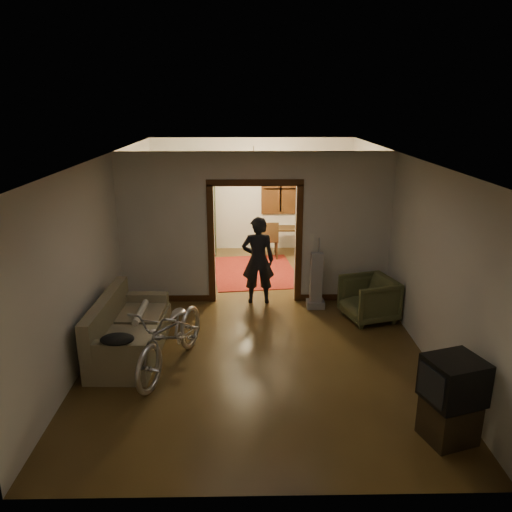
{
  "coord_description": "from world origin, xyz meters",
  "views": [
    {
      "loc": [
        -0.14,
        -8.16,
        3.65
      ],
      "look_at": [
        0.0,
        -0.3,
        1.2
      ],
      "focal_mm": 35.0,
      "sensor_mm": 36.0,
      "label": 1
    }
  ],
  "objects_px": {
    "locker": "(195,215)",
    "desk": "(293,241)",
    "bicycle": "(172,335)",
    "armchair": "(369,299)",
    "sofa": "(130,326)",
    "person": "(258,260)"
  },
  "relations": [
    {
      "from": "locker",
      "to": "person",
      "type": "bearing_deg",
      "value": -68.08
    },
    {
      "from": "locker",
      "to": "desk",
      "type": "relative_size",
      "value": 2.13
    },
    {
      "from": "sofa",
      "to": "desk",
      "type": "relative_size",
      "value": 2.09
    },
    {
      "from": "bicycle",
      "to": "armchair",
      "type": "bearing_deg",
      "value": 44.38
    },
    {
      "from": "person",
      "to": "locker",
      "type": "xyz_separation_m",
      "value": [
        -1.46,
        3.13,
        0.15
      ]
    },
    {
      "from": "sofa",
      "to": "desk",
      "type": "distance_m",
      "value": 5.76
    },
    {
      "from": "sofa",
      "to": "bicycle",
      "type": "relative_size",
      "value": 0.98
    },
    {
      "from": "person",
      "to": "desk",
      "type": "relative_size",
      "value": 1.8
    },
    {
      "from": "locker",
      "to": "desk",
      "type": "xyz_separation_m",
      "value": [
        2.38,
        -0.1,
        -0.64
      ]
    },
    {
      "from": "desk",
      "to": "bicycle",
      "type": "bearing_deg",
      "value": -116.09
    },
    {
      "from": "locker",
      "to": "desk",
      "type": "distance_m",
      "value": 2.47
    },
    {
      "from": "locker",
      "to": "desk",
      "type": "bearing_deg",
      "value": -5.39
    },
    {
      "from": "sofa",
      "to": "locker",
      "type": "bearing_deg",
      "value": 86.35
    },
    {
      "from": "armchair",
      "to": "bicycle",
      "type": "bearing_deg",
      "value": -79.3
    },
    {
      "from": "desk",
      "to": "locker",
      "type": "bearing_deg",
      "value": 173.42
    },
    {
      "from": "armchair",
      "to": "desk",
      "type": "distance_m",
      "value": 3.97
    },
    {
      "from": "bicycle",
      "to": "locker",
      "type": "height_order",
      "value": "locker"
    },
    {
      "from": "armchair",
      "to": "locker",
      "type": "bearing_deg",
      "value": -155.93
    },
    {
      "from": "bicycle",
      "to": "armchair",
      "type": "xyz_separation_m",
      "value": [
        3.16,
        1.61,
        -0.14
      ]
    },
    {
      "from": "sofa",
      "to": "bicycle",
      "type": "distance_m",
      "value": 0.83
    },
    {
      "from": "sofa",
      "to": "bicycle",
      "type": "xyz_separation_m",
      "value": [
        0.69,
        -0.46,
        0.07
      ]
    },
    {
      "from": "armchair",
      "to": "person",
      "type": "xyz_separation_m",
      "value": [
        -1.9,
        0.81,
        0.45
      ]
    }
  ]
}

